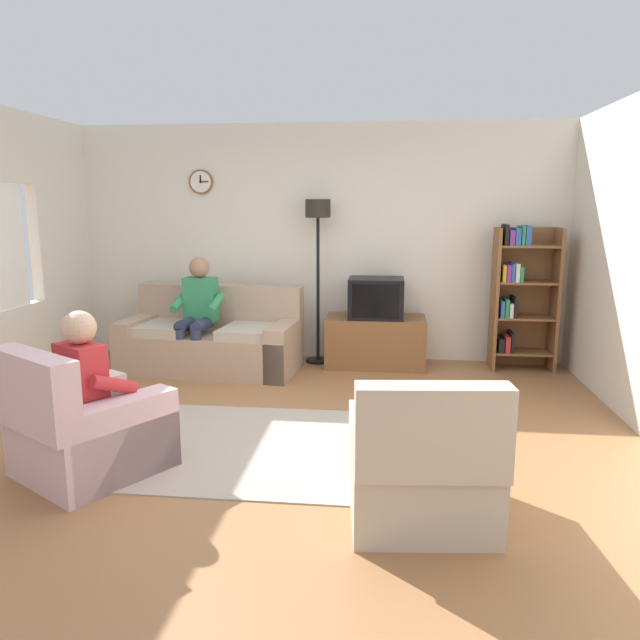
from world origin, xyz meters
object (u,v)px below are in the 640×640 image
Objects in this scene: couch at (211,341)px; armchair_near_bookshelf at (421,470)px; person_on_couch at (197,308)px; person_in_left_armchair at (95,384)px; tv_stand at (375,341)px; tv at (376,298)px; floor_lamp at (318,236)px; bookshelf at (520,293)px; armchair_near_window at (87,432)px.

couch is 2.06× the size of armchair_near_bookshelf.
person_in_left_armchair is at bearing -88.21° from person_on_couch.
tv_stand is 0.50m from tv.
floor_lamp is 1.94× the size of armchair_near_bookshelf.
person_on_couch is (-2.24, 2.90, 0.41)m from armchair_near_bookshelf.
person_in_left_armchair is (-1.82, -2.91, -0.17)m from tv.
armchair_near_bookshelf is 0.85× the size of person_in_left_armchair.
person_on_couch is at bearing -134.98° from couch.
armchair_near_bookshelf is (-1.22, -3.42, -0.55)m from bookshelf.
tv is 0.32× the size of floor_lamp.
tv_stand is at bearing 58.13° from person_in_left_armchair.
person_on_couch reaches higher than tv.
tv is 1.56m from bookshelf.
tv is at bearing 12.83° from person_on_couch.
floor_lamp is at bearing 69.01° from person_in_left_armchair.
tv_stand is 0.98× the size of person_in_left_armchair.
tv_stand is 1.15× the size of armchair_near_bookshelf.
couch is at bearing 89.28° from person_in_left_armchair.
bookshelf is 2.30m from floor_lamp.
bookshelf is at bearing 7.14° from couch.
armchair_near_bookshelf is (1.00, -3.45, -1.16)m from floor_lamp.
bookshelf is 4.64m from armchair_near_window.
couch is at bearing 125.27° from armchair_near_bookshelf.
armchair_near_window reaches higher than tv_stand.
floor_lamp is 3.35m from person_in_left_armchair.
person_on_couch is (-1.90, -0.43, -0.08)m from tv.
person_on_couch reaches higher than armchair_near_bookshelf.
armchair_near_bookshelf is at bearing -84.23° from tv.
tv reaches higher than armchair_near_window.
floor_lamp is 1.55m from person_on_couch.
person_in_left_armchair is at bearing -122.09° from tv.
tv reaches higher than armchair_near_bookshelf.
armchair_near_bookshelf is 0.77× the size of person_on_couch.
armchair_near_bookshelf is (2.21, -0.35, 0.00)m from armchair_near_window.
person_in_left_armchair is (0.05, 0.08, 0.32)m from armchair_near_window.
tv is 0.95m from floor_lamp.
couch reaches higher than tv_stand.
bookshelf is 3.50m from person_on_couch.
bookshelf is at bearing 3.53° from tv.
bookshelf reaches higher than person_on_couch.
bookshelf reaches higher than person_in_left_armchair.
couch and armchair_near_window have the same top height.
tv_stand is 3.54m from armchair_near_window.
tv is at bearing 10.23° from couch.
armchair_near_bookshelf is at bearing -84.27° from tv_stand.
armchair_near_bookshelf is 2.22m from person_in_left_armchair.
tv is at bearing -176.47° from bookshelf.
bookshelf is at bearing 41.94° from armchair_near_window.
armchair_near_window is 1.04× the size of person_in_left_armchair.
floor_lamp is at bearing 171.47° from tv_stand.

